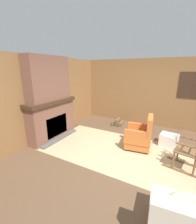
# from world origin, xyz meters

# --- Properties ---
(ground_plane) EXTENTS (14.00, 14.00, 0.00)m
(ground_plane) POSITION_xyz_m (0.00, 0.00, 0.00)
(ground_plane) COLOR brown
(wood_panel_wall_left) EXTENTS (0.06, 5.96, 2.49)m
(wood_panel_wall_left) POSITION_xyz_m (-2.71, 0.00, 1.25)
(wood_panel_wall_left) COLOR olive
(wood_panel_wall_left) RESTS_ON ground
(wood_panel_wall_back) EXTENTS (5.96, 0.09, 2.49)m
(wood_panel_wall_back) POSITION_xyz_m (0.03, 2.71, 1.26)
(wood_panel_wall_back) COLOR olive
(wood_panel_wall_back) RESTS_ON ground
(fireplace_hearth) EXTENTS (0.62, 1.70, 1.22)m
(fireplace_hearth) POSITION_xyz_m (-2.46, 0.00, 0.60)
(fireplace_hearth) COLOR brown
(fireplace_hearth) RESTS_ON ground
(chimney_breast) EXTENTS (0.36, 1.41, 1.26)m
(chimney_breast) POSITION_xyz_m (-2.48, 0.00, 1.84)
(chimney_breast) COLOR brown
(chimney_breast) RESTS_ON fireplace_hearth
(area_rug) EXTENTS (3.80, 2.07, 0.01)m
(area_rug) POSITION_xyz_m (-0.46, 0.22, 0.01)
(area_rug) COLOR tan
(area_rug) RESTS_ON ground
(armchair) EXTENTS (0.76, 0.75, 0.94)m
(armchair) POSITION_xyz_m (0.10, 0.63, 0.35)
(armchair) COLOR #C6662D
(armchair) RESTS_ON ground
(rocking_chair) EXTENTS (0.87, 0.57, 1.27)m
(rocking_chair) POSITION_xyz_m (1.23, 0.21, 0.42)
(rocking_chair) COLOR brown
(rocking_chair) RESTS_ON ground
(firewood_stack) EXTENTS (0.47, 0.50, 0.25)m
(firewood_stack) POSITION_xyz_m (-1.11, 2.07, 0.10)
(firewood_stack) COLOR brown
(firewood_stack) RESTS_ON ground
(laundry_basket) EXTENTS (0.51, 0.46, 0.35)m
(laundry_basket) POSITION_xyz_m (0.80, 1.15, 0.18)
(laundry_basket) COLOR white
(laundry_basket) RESTS_ON ground
(oil_lamp_vase) EXTENTS (0.11, 0.11, 0.29)m
(oil_lamp_vase) POSITION_xyz_m (-2.52, -0.45, 1.32)
(oil_lamp_vase) COLOR #B24C42
(oil_lamp_vase) RESTS_ON fireplace_hearth
(storage_case) EXTENTS (0.17, 0.24, 0.14)m
(storage_case) POSITION_xyz_m (-2.52, 0.23, 1.29)
(storage_case) COLOR gray
(storage_case) RESTS_ON fireplace_hearth
(decorative_plate_on_mantel) EXTENTS (0.06, 0.24, 0.24)m
(decorative_plate_on_mantel) POSITION_xyz_m (-2.54, -0.06, 1.33)
(decorative_plate_on_mantel) COLOR gold
(decorative_plate_on_mantel) RESTS_ON fireplace_hearth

